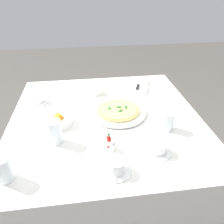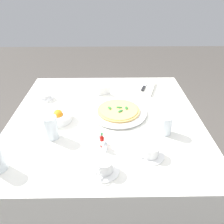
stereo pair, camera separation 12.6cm
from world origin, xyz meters
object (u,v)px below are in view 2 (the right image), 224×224
coffee_cup_right_edge (105,166)px  pizza_plate (119,112)px  pizza (119,110)px  salt_shaker (100,139)px  coffee_cup_center_back (150,151)px  pepper_shaker (104,146)px  napkin_folded (144,88)px  dinner_knife (145,86)px  water_glass_near_left (165,126)px  hot_sauce_bottle (102,141)px  coffee_cup_far_left (43,95)px  water_glass_near_right (51,128)px  citrus_bowl (58,117)px  menu_card (104,91)px

coffee_cup_right_edge → pizza_plate: bearing=-9.5°
pizza → salt_shaker: bearing=159.0°
coffee_cup_center_back → pepper_shaker: same height
napkin_folded → dinner_knife: size_ratio=1.31×
pizza → pizza_plate: bearing=135.2°
pizza_plate → pizza: pizza is taller
pizza_plate → water_glass_near_left: (-0.19, -0.23, 0.03)m
napkin_folded → hot_sauce_bottle: bearing=173.4°
coffee_cup_right_edge → hot_sauce_bottle: (0.15, 0.02, 0.01)m
coffee_cup_far_left → water_glass_near_right: (-0.41, -0.15, 0.03)m
water_glass_near_right → citrus_bowl: 0.15m
dinner_knife → citrus_bowl: citrus_bowl is taller
pizza → coffee_cup_right_edge: 0.45m
water_glass_near_left → napkin_folded: bearing=3.7°
pepper_shaker → menu_card: size_ratio=0.64×
water_glass_near_left → salt_shaker: 0.34m
coffee_cup_right_edge → coffee_cup_far_left: size_ratio=1.00×
citrus_bowl → menu_card: citrus_bowl is taller
coffee_cup_center_back → water_glass_near_left: water_glass_near_left is taller
pizza_plate → coffee_cup_center_back: 0.38m
pizza_plate → hot_sauce_bottle: size_ratio=3.98×
pizza → pepper_shaker: (-0.32, 0.08, 0.00)m
water_glass_near_right → dinner_knife: water_glass_near_right is taller
pizza → coffee_cup_far_left: (0.20, 0.49, 0.00)m
water_glass_near_right → hot_sauce_bottle: 0.26m
hot_sauce_bottle → salt_shaker: bearing=19.7°
menu_card → pepper_shaker: bearing=75.1°
coffee_cup_far_left → hot_sauce_bottle: (-0.48, -0.40, 0.01)m
coffee_cup_right_edge → hot_sauce_bottle: hot_sauce_bottle is taller
pizza_plate → menu_card: (0.24, 0.09, 0.02)m
pizza_plate → coffee_cup_far_left: 0.53m
water_glass_near_left → dinner_knife: (0.51, 0.03, -0.02)m
pizza_plate → water_glass_near_left: 0.30m
napkin_folded → menu_card: size_ratio=2.85×
pizza_plate → citrus_bowl: size_ratio=2.20×
citrus_bowl → hot_sauce_bottle: size_ratio=1.81×
dinner_knife → coffee_cup_center_back: bearing=-166.7°
water_glass_near_left → menu_card: 0.53m
coffee_cup_far_left → napkin_folded: size_ratio=0.52×
pepper_shaker → citrus_bowl: bearing=46.3°
salt_shaker → dinner_knife: bearing=-27.0°
water_glass_near_left → dinner_knife: water_glass_near_left is taller
coffee_cup_center_back → citrus_bowl: size_ratio=0.87×
napkin_folded → hot_sauce_bottle: (-0.61, 0.29, 0.02)m
pizza_plate → coffee_cup_far_left: coffee_cup_far_left is taller
pizza → coffee_cup_center_back: size_ratio=1.92×
salt_shaker → pepper_shaker: (-0.06, -0.02, 0.00)m
water_glass_near_left → hot_sauce_bottle: size_ratio=1.21×
coffee_cup_far_left → dinner_knife: bearing=-79.2°
water_glass_near_right → coffee_cup_far_left: bearing=19.8°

